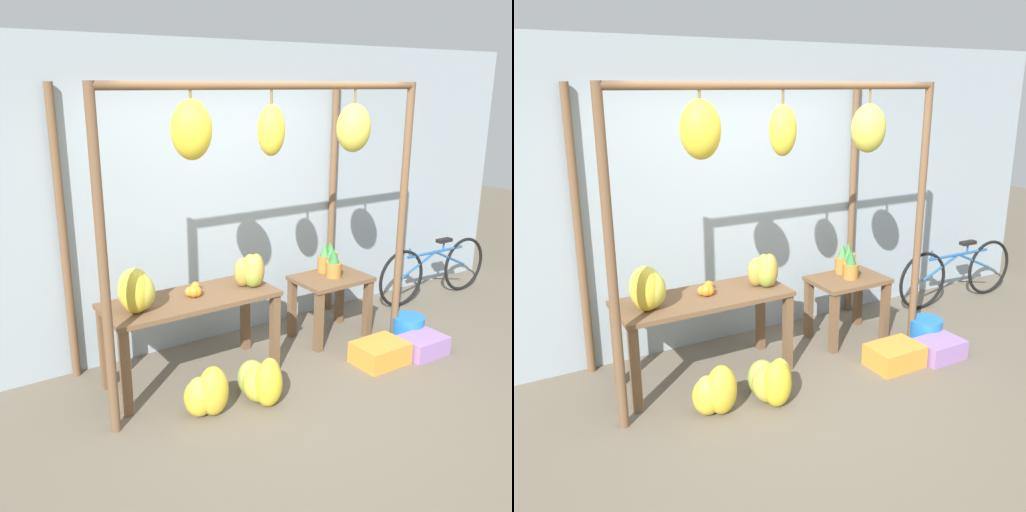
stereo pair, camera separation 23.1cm
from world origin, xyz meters
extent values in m
plane|color=#665B4C|center=(0.00, 0.00, 0.00)|extent=(20.00, 20.00, 0.00)
cube|color=#99A8B2|center=(0.00, 1.62, 1.40)|extent=(8.00, 0.08, 2.80)
cylinder|color=brown|center=(-1.41, 0.54, 1.22)|extent=(0.07, 0.07, 2.44)
cylinder|color=brown|center=(1.41, 0.54, 1.22)|extent=(0.07, 0.07, 2.44)
cylinder|color=brown|center=(-1.41, 1.53, 1.22)|extent=(0.07, 0.07, 2.44)
cylinder|color=brown|center=(1.41, 1.53, 1.22)|extent=(0.07, 0.07, 2.44)
cylinder|color=brown|center=(0.00, 0.54, 2.41)|extent=(2.81, 0.06, 0.06)
cylinder|color=brown|center=(-0.72, 0.54, 2.35)|extent=(0.02, 0.02, 0.05)
ellipsoid|color=yellow|center=(-0.72, 0.54, 2.12)|extent=(0.29, 0.26, 0.41)
cylinder|color=brown|center=(-0.06, 0.54, 2.33)|extent=(0.02, 0.02, 0.10)
ellipsoid|color=gold|center=(-0.06, 0.54, 2.09)|extent=(0.21, 0.19, 0.38)
cylinder|color=brown|center=(0.76, 0.54, 2.32)|extent=(0.02, 0.02, 0.11)
ellipsoid|color=gold|center=(0.76, 0.54, 2.07)|extent=(0.29, 0.26, 0.39)
cube|color=brown|center=(-0.58, 0.94, 0.72)|extent=(1.45, 0.59, 0.04)
cube|color=brown|center=(-1.26, 0.69, 0.35)|extent=(0.07, 0.07, 0.70)
cube|color=brown|center=(0.10, 0.69, 0.35)|extent=(0.07, 0.07, 0.70)
cube|color=brown|center=(-1.26, 1.18, 0.35)|extent=(0.07, 0.07, 0.70)
cube|color=brown|center=(0.10, 1.18, 0.35)|extent=(0.07, 0.07, 0.70)
cube|color=brown|center=(0.95, 0.97, 0.61)|extent=(0.72, 0.52, 0.04)
cube|color=brown|center=(0.64, 0.76, 0.29)|extent=(0.07, 0.07, 0.59)
cube|color=brown|center=(1.26, 0.76, 0.29)|extent=(0.07, 0.07, 0.59)
cube|color=brown|center=(0.64, 1.18, 0.29)|extent=(0.07, 0.07, 0.59)
cube|color=brown|center=(1.26, 1.18, 0.29)|extent=(0.07, 0.07, 0.59)
ellipsoid|color=gold|center=(-1.06, 0.90, 0.89)|extent=(0.38, 0.39, 0.31)
ellipsoid|color=gold|center=(-1.07, 0.91, 0.91)|extent=(0.34, 0.34, 0.34)
ellipsoid|color=gold|center=(-1.08, 0.87, 0.90)|extent=(0.30, 0.31, 0.33)
sphere|color=orange|center=(-0.54, 0.92, 0.78)|extent=(0.08, 0.08, 0.08)
sphere|color=orange|center=(-0.56, 0.92, 0.78)|extent=(0.09, 0.09, 0.09)
sphere|color=orange|center=(-0.47, 1.07, 0.78)|extent=(0.08, 0.08, 0.08)
sphere|color=orange|center=(-0.53, 0.99, 0.78)|extent=(0.08, 0.08, 0.08)
sphere|color=orange|center=(-0.58, 0.96, 0.78)|extent=(0.08, 0.08, 0.08)
sphere|color=orange|center=(-0.51, 0.95, 0.77)|extent=(0.07, 0.07, 0.07)
cylinder|color=#B27F38|center=(0.99, 1.00, 0.70)|extent=(0.13, 0.13, 0.15)
cone|color=#337538|center=(0.99, 1.00, 0.83)|extent=(0.09, 0.09, 0.12)
cylinder|color=#B27F38|center=(1.07, 1.14, 0.72)|extent=(0.15, 0.15, 0.19)
cone|color=#337538|center=(1.07, 1.14, 0.86)|extent=(0.10, 0.10, 0.11)
cylinder|color=olive|center=(1.01, 1.05, 0.71)|extent=(0.13, 0.13, 0.17)
cone|color=#428442|center=(1.01, 1.05, 0.86)|extent=(0.09, 0.09, 0.13)
cylinder|color=#A3702D|center=(0.96, 0.95, 0.70)|extent=(0.15, 0.15, 0.14)
cone|color=#337538|center=(0.96, 0.95, 0.84)|extent=(0.10, 0.10, 0.14)
cylinder|color=#A3702D|center=(0.99, 1.12, 0.71)|extent=(0.14, 0.14, 0.16)
cone|color=#428442|center=(0.99, 1.12, 0.86)|extent=(0.10, 0.10, 0.14)
ellipsoid|color=gold|center=(-0.71, 0.35, 0.20)|extent=(0.28, 0.26, 0.40)
ellipsoid|color=gold|center=(-0.81, 0.39, 0.15)|extent=(0.30, 0.30, 0.30)
ellipsoid|color=gold|center=(-0.81, 0.38, 0.16)|extent=(0.27, 0.27, 0.32)
ellipsoid|color=gold|center=(-0.21, 0.32, 0.17)|extent=(0.25, 0.24, 0.34)
ellipsoid|color=#9EB247|center=(-0.31, 0.42, 0.15)|extent=(0.32, 0.32, 0.31)
ellipsoid|color=gold|center=(-0.30, 0.31, 0.16)|extent=(0.32, 0.30, 0.31)
ellipsoid|color=yellow|center=(-0.29, 0.22, 0.19)|extent=(0.26, 0.24, 0.38)
cube|color=orange|center=(0.96, 0.27, 0.10)|extent=(0.46, 0.35, 0.20)
cylinder|color=blue|center=(1.53, 0.48, 0.13)|extent=(0.32, 0.32, 0.25)
torus|color=black|center=(3.18, 1.13, 0.33)|extent=(0.66, 0.06, 0.66)
torus|color=black|center=(2.14, 1.16, 0.33)|extent=(0.66, 0.06, 0.66)
cylinder|color=#235B9E|center=(2.66, 1.14, 0.56)|extent=(0.88, 0.06, 0.03)
cylinder|color=#235B9E|center=(2.92, 1.14, 0.45)|extent=(0.53, 0.04, 0.26)
cylinder|color=#235B9E|center=(2.40, 1.15, 0.45)|extent=(0.53, 0.04, 0.26)
cylinder|color=#235B9E|center=(2.79, 1.14, 0.61)|extent=(0.02, 0.02, 0.10)
cube|color=black|center=(2.79, 1.14, 0.68)|extent=(0.20, 0.09, 0.04)
cylinder|color=#235B9E|center=(2.25, 1.16, 0.61)|extent=(0.02, 0.02, 0.10)
ellipsoid|color=#B2993D|center=(-0.08, 0.93, 0.87)|extent=(0.20, 0.18, 0.26)
ellipsoid|color=#B2993D|center=(0.01, 0.87, 0.89)|extent=(0.23, 0.23, 0.30)
ellipsoid|color=#93A33D|center=(-0.02, 0.87, 0.86)|extent=(0.22, 0.23, 0.24)
ellipsoid|color=#93A33D|center=(-0.03, 0.89, 0.88)|extent=(0.19, 0.20, 0.29)
cube|color=#9970B7|center=(1.42, 0.19, 0.09)|extent=(0.42, 0.31, 0.18)
camera|label=1|loc=(-2.51, -3.04, 2.41)|focal=40.00mm
camera|label=2|loc=(-2.31, -3.16, 2.41)|focal=40.00mm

